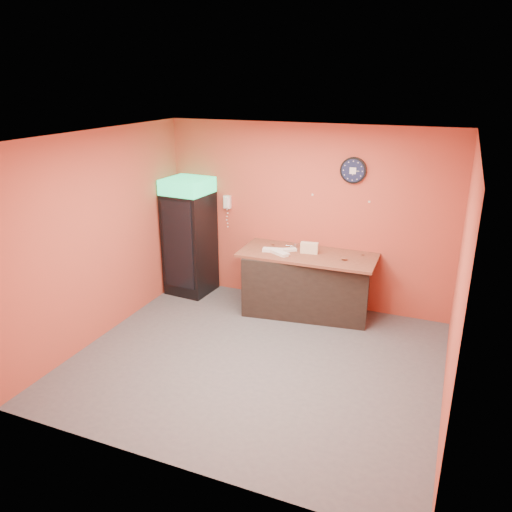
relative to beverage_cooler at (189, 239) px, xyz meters
The scene contains 15 objects.
floor 2.62m from the beverage_cooler, 41.03° to the right, with size 4.50×4.50×0.00m, color #47474C.
back_wall 1.94m from the beverage_cooler, 12.01° to the left, with size 4.50×0.02×2.80m, color #B84934.
left_wall 1.72m from the beverage_cooler, 104.09° to the right, with size 0.02×4.00×2.80m, color #B84934.
right_wall 4.42m from the beverage_cooler, 21.42° to the right, with size 0.02×4.00×2.80m, color #B84934.
ceiling 3.08m from the beverage_cooler, 41.03° to the right, with size 4.50×4.00×0.02m, color white.
beverage_cooler is the anchor object (origin of this frame).
prep_counter 2.08m from the beverage_cooler, ahead, with size 1.84×0.82×0.92m, color black.
wall_clock 2.84m from the beverage_cooler, ahead, with size 0.38×0.06×0.38m.
wall_phone 0.87m from the beverage_cooler, 32.02° to the left, with size 0.11×0.10×0.21m.
butcher_paper 2.03m from the beverage_cooler, ahead, with size 2.01×0.91×0.04m, color brown.
sub_roll_stack 2.04m from the beverage_cooler, ahead, with size 0.27×0.12×0.16m.
wrapped_sandwich_left 1.52m from the beverage_cooler, ahead, with size 0.31×0.12×0.04m, color silver.
wrapped_sandwich_mid 1.66m from the beverage_cooler, ahead, with size 0.31×0.12×0.04m, color silver.
wrapped_sandwich_right 1.72m from the beverage_cooler, ahead, with size 0.25×0.10×0.04m, color silver.
kitchen_tool 1.78m from the beverage_cooler, ahead, with size 0.06×0.06×0.06m, color silver.
Camera 1 is at (2.10, -5.14, 3.41)m, focal length 35.00 mm.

